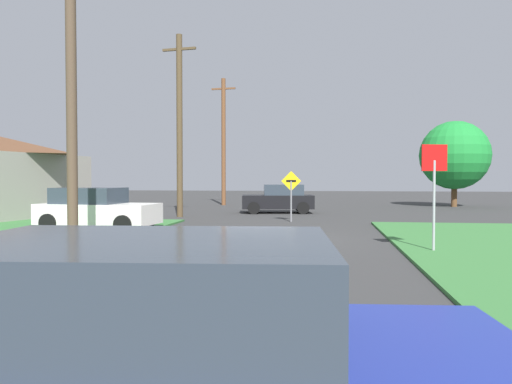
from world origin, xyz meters
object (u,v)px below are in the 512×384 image
object	(u,v)px
direction_sign	(291,190)
oak_tree_left	(455,155)
utility_pole_near	(71,86)
utility_pole_far	(224,141)
parked_car_near_building	(96,209)
car_behind_on_main_road	(176,377)
car_approaching_junction	(279,199)
stop_sign	(434,178)
utility_pole_mid	(180,124)

from	to	relation	value
direction_sign	oak_tree_left	distance (m)	16.89
utility_pole_near	utility_pole_far	bearing A→B (deg)	90.44
direction_sign	parked_car_near_building	bearing A→B (deg)	-146.56
car_behind_on_main_road	utility_pole_near	distance (m)	12.64
utility_pole_near	parked_car_near_building	bearing A→B (deg)	108.07
car_behind_on_main_road	utility_pole_far	world-z (taller)	utility_pole_far
oak_tree_left	car_approaching_junction	bearing A→B (deg)	-146.35
direction_sign	utility_pole_far	bearing A→B (deg)	114.21
stop_sign	car_approaching_junction	distance (m)	15.26
utility_pole_near	direction_sign	world-z (taller)	utility_pole_near
utility_pole_far	direction_sign	bearing A→B (deg)	-65.79
oak_tree_left	parked_car_near_building	bearing A→B (deg)	-134.47
stop_sign	car_behind_on_main_road	distance (m)	11.22
parked_car_near_building	utility_pole_far	xyz separation A→B (m)	(1.23, 17.66, 3.94)
utility_pole_mid	utility_pole_far	distance (m)	10.97
utility_pole_mid	oak_tree_left	world-z (taller)	utility_pole_mid
car_approaching_junction	stop_sign	bearing A→B (deg)	102.57
parked_car_near_building	car_behind_on_main_road	bearing A→B (deg)	-57.77
car_approaching_junction	oak_tree_left	world-z (taller)	oak_tree_left
stop_sign	parked_car_near_building	xyz separation A→B (m)	(-11.41, 4.05, -1.18)
utility_pole_near	direction_sign	distance (m)	11.06
utility_pole_mid	direction_sign	bearing A→B (deg)	-19.13
parked_car_near_building	utility_pole_mid	bearing A→B (deg)	83.95
car_behind_on_main_road	oak_tree_left	xyz separation A→B (m)	(9.79, 32.37, 2.76)
utility_pole_mid	utility_pole_far	bearing A→B (deg)	90.05
car_approaching_junction	utility_pole_far	distance (m)	9.72
utility_pole_mid	stop_sign	bearing A→B (deg)	-46.57
car_approaching_junction	direction_sign	xyz separation A→B (m)	(1.05, -5.51, 0.62)
car_behind_on_main_road	utility_pole_near	bearing A→B (deg)	116.63
oak_tree_left	utility_pole_far	bearing A→B (deg)	-179.51
utility_pole_mid	utility_pole_far	world-z (taller)	same
car_behind_on_main_road	utility_pole_mid	world-z (taller)	utility_pole_mid
parked_car_near_building	utility_pole_near	world-z (taller)	utility_pole_near
parked_car_near_building	utility_pole_near	distance (m)	5.89
car_approaching_junction	utility_pole_mid	xyz separation A→B (m)	(-4.78, -3.48, 3.94)
utility_pole_far	oak_tree_left	world-z (taller)	utility_pole_far
oak_tree_left	stop_sign	bearing A→B (deg)	-105.50
car_approaching_junction	oak_tree_left	xyz separation A→B (m)	(11.45, 7.62, 2.76)
parked_car_near_building	utility_pole_mid	distance (m)	7.86
parked_car_near_building	utility_pole_near	size ratio (longest dim) A/B	0.50
stop_sign	utility_pole_far	distance (m)	24.14
car_behind_on_main_road	utility_pole_near	world-z (taller)	utility_pole_near
car_approaching_junction	direction_sign	world-z (taller)	direction_sign
utility_pole_far	parked_car_near_building	bearing A→B (deg)	-93.98
stop_sign	parked_car_near_building	distance (m)	12.16
car_behind_on_main_road	parked_car_near_building	bearing A→B (deg)	113.02
stop_sign	parked_car_near_building	world-z (taller)	stop_sign
utility_pole_far	oak_tree_left	distance (m)	16.29
utility_pole_mid	utility_pole_far	xyz separation A→B (m)	(-0.01, 10.97, -0.00)
car_behind_on_main_road	utility_pole_far	distance (m)	33.11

